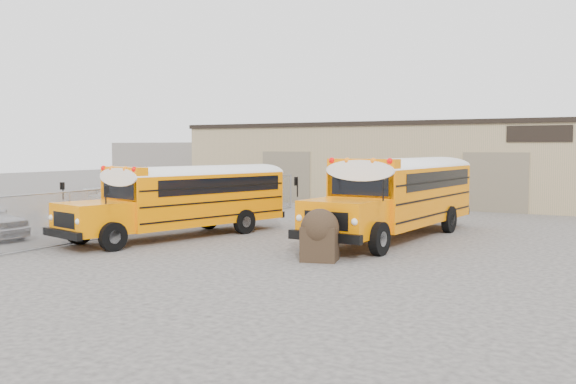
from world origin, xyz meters
The scene contains 9 objects.
ground centered at (0.00, 0.00, 0.00)m, with size 120.00×120.00×0.00m, color #393735.
warehouse centered at (0.00, 19.99, 2.37)m, with size 30.20×10.20×4.67m.
chainlink_fence centered at (-6.00, 3.00, 0.90)m, with size 0.07×18.07×1.81m.
distant_building_left centered at (-22.00, 22.00, 1.80)m, with size 8.00×6.00×3.60m, color slate.
school_bus_left centered at (-2.66, 5.91, 1.52)m, with size 4.23×9.25×2.63m.
school_bus_right centered at (3.20, 10.34, 1.69)m, with size 3.10×10.10×2.92m.
tarp_bundle centered at (2.57, -1.54, 0.77)m, with size 1.21×1.14×1.50m.
car_white centered at (-9.97, 4.21, 0.70)m, with size 1.96×4.82×1.40m, color silver.
car_dark centered at (-9.94, 9.08, 0.82)m, with size 1.73×4.96×1.64m, color black.
Camera 1 is at (10.76, -17.81, 3.25)m, focal length 40.00 mm.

